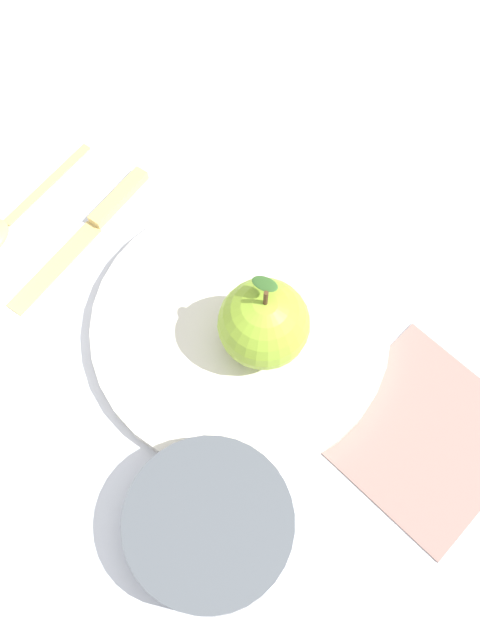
# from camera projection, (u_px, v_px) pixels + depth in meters

# --- Properties ---
(ground_plane) EXTENTS (2.40, 2.40, 0.00)m
(ground_plane) POSITION_uv_depth(u_px,v_px,m) (199.00, 308.00, 0.59)
(ground_plane) COLOR silver
(dinner_plate) EXTENTS (0.26, 0.26, 0.02)m
(dinner_plate) POSITION_uv_depth(u_px,v_px,m) (240.00, 325.00, 0.57)
(dinner_plate) COLOR silver
(dinner_plate) RESTS_ON ground_plane
(apple) EXTENTS (0.07, 0.07, 0.09)m
(apple) POSITION_uv_depth(u_px,v_px,m) (264.00, 324.00, 0.52)
(apple) COLOR #8CB22D
(apple) RESTS_ON dinner_plate
(side_bowl) EXTENTS (0.13, 0.13, 0.04)m
(side_bowl) POSITION_uv_depth(u_px,v_px,m) (204.00, 524.00, 0.49)
(side_bowl) COLOR #4C5156
(side_bowl) RESTS_ON ground_plane
(knife) EXTENTS (0.15, 0.13, 0.01)m
(knife) POSITION_uv_depth(u_px,v_px,m) (93.00, 225.00, 0.62)
(knife) COLOR #D8B766
(knife) RESTS_ON ground_plane
(spoon) EXTENTS (0.14, 0.12, 0.01)m
(spoon) POSITION_uv_depth(u_px,v_px,m) (0.00, 226.00, 0.62)
(spoon) COLOR #D8B766
(spoon) RESTS_ON ground_plane
(linen_napkin) EXTENTS (0.20, 0.20, 0.00)m
(linen_napkin) POSITION_uv_depth(u_px,v_px,m) (424.00, 433.00, 0.54)
(linen_napkin) COLOR gray
(linen_napkin) RESTS_ON ground_plane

